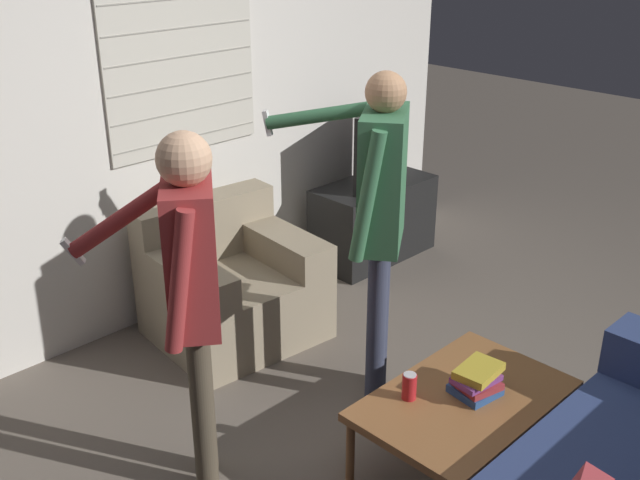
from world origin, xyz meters
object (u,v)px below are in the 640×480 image
object	(u,v)px
book_stack	(477,381)
coffee_table	(464,403)
spare_remote	(483,371)
tv	(375,146)
soda_can	(409,386)
person_right_standing	(379,201)
armchair_beige	(230,285)
person_left_standing	(190,278)

from	to	relation	value
book_stack	coffee_table	bearing A→B (deg)	162.73
spare_remote	tv	bearing A→B (deg)	15.69
coffee_table	soda_can	bearing A→B (deg)	137.32
soda_can	spare_remote	size ratio (longest dim) A/B	1.00
person_right_standing	book_stack	distance (m)	0.96
armchair_beige	person_right_standing	size ratio (longest dim) A/B	0.57
soda_can	person_right_standing	bearing A→B (deg)	55.69
armchair_beige	soda_can	size ratio (longest dim) A/B	7.79
armchair_beige	tv	size ratio (longest dim) A/B	1.52
person_left_standing	book_stack	size ratio (longest dim) A/B	6.58
tv	person_right_standing	bearing A→B (deg)	9.43
armchair_beige	coffee_table	distance (m)	1.71
person_right_standing	soda_can	xyz separation A→B (m)	(-0.35, -0.51, -0.66)
tv	person_left_standing	size ratio (longest dim) A/B	0.39
coffee_table	spare_remote	size ratio (longest dim) A/B	7.85
armchair_beige	person_left_standing	distance (m)	1.49
person_right_standing	armchair_beige	bearing A→B (deg)	62.89
person_right_standing	soda_can	world-z (taller)	person_right_standing
coffee_table	tv	world-z (taller)	tv
person_left_standing	person_right_standing	xyz separation A→B (m)	(1.06, -0.08, 0.07)
person_left_standing	spare_remote	distance (m)	1.47
person_left_standing	coffee_table	bearing A→B (deg)	-93.95
person_right_standing	spare_remote	size ratio (longest dim) A/B	13.77
soda_can	armchair_beige	bearing A→B (deg)	82.67
coffee_table	person_right_standing	xyz separation A→B (m)	(0.16, 0.68, 0.75)
person_right_standing	spare_remote	world-z (taller)	person_right_standing
person_right_standing	book_stack	xyz separation A→B (m)	(-0.10, -0.70, -0.65)
book_stack	soda_can	distance (m)	0.31
person_left_standing	spare_remote	bearing A→B (deg)	-86.11
person_left_standing	soda_can	xyz separation A→B (m)	(0.72, -0.59, -0.59)
coffee_table	book_stack	world-z (taller)	book_stack
tv	person_left_standing	world-z (taller)	person_left_standing
soda_can	spare_remote	bearing A→B (deg)	-16.51
coffee_table	person_right_standing	distance (m)	1.03
spare_remote	soda_can	bearing A→B (deg)	123.84
soda_can	tv	bearing A→B (deg)	45.40
armchair_beige	coffee_table	xyz separation A→B (m)	(-0.01, -1.71, 0.03)
person_left_standing	soda_can	distance (m)	1.10
person_right_standing	soda_can	distance (m)	0.90
person_left_standing	armchair_beige	bearing A→B (deg)	-7.84
book_stack	spare_remote	world-z (taller)	book_stack
person_right_standing	spare_remote	xyz separation A→B (m)	(0.06, -0.63, -0.71)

